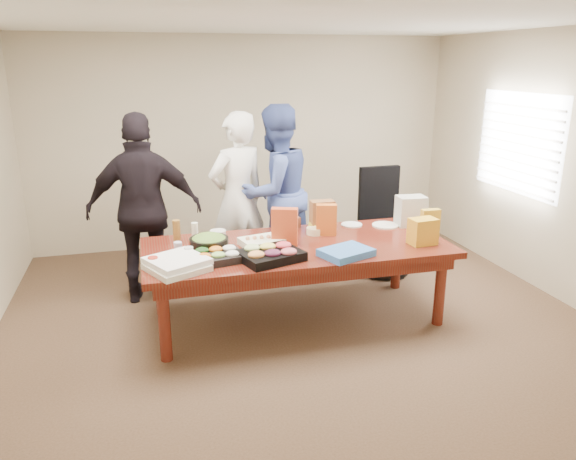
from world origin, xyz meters
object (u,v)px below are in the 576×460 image
object	(u,v)px
person_center	(238,200)
person_right	(275,193)
conference_table	(297,282)
salad_bowl	(209,244)
sheet_cake	(262,242)
office_chair	(386,225)

from	to	relation	value
person_center	person_right	xyz separation A→B (m)	(0.44, 0.09, 0.03)
person_center	conference_table	bearing A→B (deg)	85.04
salad_bowl	person_right	bearing A→B (deg)	51.44
person_right	sheet_cake	bearing A→B (deg)	45.07
person_center	person_right	distance (m)	0.45
sheet_cake	salad_bowl	world-z (taller)	salad_bowl
office_chair	sheet_cake	bearing A→B (deg)	-154.18
conference_table	person_center	bearing A→B (deg)	108.36
conference_table	office_chair	distance (m)	1.61
sheet_cake	conference_table	bearing A→B (deg)	-25.34
office_chair	sheet_cake	distance (m)	1.84
conference_table	office_chair	xyz separation A→B (m)	(1.32, 0.90, 0.21)
conference_table	person_center	world-z (taller)	person_center
person_right	conference_table	bearing A→B (deg)	61.12
person_right	sheet_cake	size ratio (longest dim) A/B	5.23
conference_table	person_right	bearing A→B (deg)	86.09
conference_table	salad_bowl	distance (m)	0.91
conference_table	office_chair	world-z (taller)	office_chair
person_center	sheet_cake	world-z (taller)	person_center
person_right	salad_bowl	world-z (taller)	person_right
sheet_cake	salad_bowl	distance (m)	0.48
office_chair	person_center	world-z (taller)	person_center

